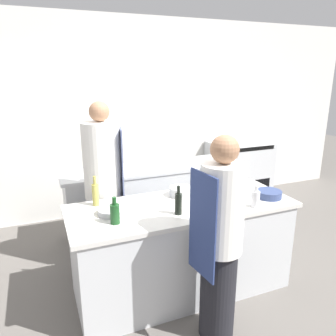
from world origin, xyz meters
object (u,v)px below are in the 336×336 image
object	(u,v)px
oven_range	(238,172)
bottle_cooking_oil	(239,187)
bottle_olive_oil	(255,198)
bottle_sauce	(115,213)
chef_at_stove	(104,190)
bowl_ceramic_blue	(269,194)
bowl_prep_small	(112,211)
chef_at_prep_near	(220,242)
bottle_vinegar	(178,203)
bottle_wine	(95,194)
bowl_mixing_large	(181,191)

from	to	relation	value
oven_range	bottle_cooking_oil	distance (m)	2.20
bottle_olive_oil	bottle_sauce	xyz separation A→B (m)	(-1.24, 0.14, 0.01)
chef_at_stove	bowl_ceramic_blue	world-z (taller)	chef_at_stove
bowl_prep_small	bowl_ceramic_blue	distance (m)	1.49
chef_at_prep_near	bottle_cooking_oil	size ratio (longest dim) A/B	7.37
bottle_cooking_oil	bottle_vinegar	bearing A→B (deg)	-166.92
bottle_sauce	bottle_vinegar	bearing A→B (deg)	-3.00
bottle_wine	bowl_mixing_large	size ratio (longest dim) A/B	1.28
bottle_vinegar	bowl_prep_small	size ratio (longest dim) A/B	1.03
bottle_wine	bottle_sauce	distance (m)	0.43
bottle_sauce	bowl_mixing_large	bearing A→B (deg)	25.93
bottle_olive_oil	bottle_cooking_oil	distance (m)	0.28
bottle_vinegar	bottle_cooking_oil	xyz separation A→B (m)	(0.71, 0.17, -0.01)
bottle_wine	bottle_sauce	xyz separation A→B (m)	(0.07, -0.43, -0.02)
oven_range	bottle_sauce	xyz separation A→B (m)	(-2.47, -1.90, 0.49)
oven_range	bowl_prep_small	size ratio (longest dim) A/B	3.97
bowl_mixing_large	bottle_cooking_oil	bearing A→B (deg)	-22.76
bottle_vinegar	chef_at_prep_near	bearing A→B (deg)	-72.37
bottle_sauce	bowl_ceramic_blue	world-z (taller)	bottle_sauce
bottle_wine	bowl_prep_small	bearing A→B (deg)	-68.48
chef_at_stove	bottle_olive_oil	size ratio (longest dim) A/B	8.89
bottle_sauce	chef_at_stove	bearing A→B (deg)	84.82
bottle_wine	bottle_cooking_oil	size ratio (longest dim) A/B	1.25
chef_at_stove	bottle_olive_oil	distance (m)	1.49
chef_at_prep_near	bowl_mixing_large	bearing A→B (deg)	-10.72
oven_range	chef_at_prep_near	xyz separation A→B (m)	(-1.79, -2.38, 0.34)
bowl_ceramic_blue	bottle_olive_oil	bearing A→B (deg)	-152.25
bottle_cooking_oil	bowl_prep_small	world-z (taller)	bottle_cooking_oil
chef_at_prep_near	bottle_wine	xyz separation A→B (m)	(-0.75, 0.90, 0.17)
oven_range	bottle_wine	world-z (taller)	bottle_wine
bottle_olive_oil	bottle_sauce	size ratio (longest dim) A/B	0.90
oven_range	bottle_wine	xyz separation A→B (m)	(-2.54, -1.48, 0.51)
chef_at_stove	bottle_sauce	size ratio (longest dim) A/B	8.03
bottle_olive_oil	bowl_prep_small	xyz separation A→B (m)	(-1.22, 0.33, -0.05)
bottle_sauce	bowl_prep_small	size ratio (longest dim) A/B	0.90
bottle_sauce	bottle_cooking_oil	bearing A→B (deg)	6.27
bottle_sauce	bowl_mixing_large	size ratio (longest dim) A/B	1.03
chef_at_stove	bottle_cooking_oil	xyz separation A→B (m)	(1.18, -0.64, 0.08)
bottle_cooking_oil	bottle_sauce	distance (m)	1.26
bottle_sauce	bottle_wine	bearing A→B (deg)	99.85
chef_at_prep_near	bottle_vinegar	size ratio (longest dim) A/B	6.47
bottle_sauce	bottle_olive_oil	bearing A→B (deg)	-6.66
bottle_vinegar	bowl_prep_small	bearing A→B (deg)	157.38
bottle_cooking_oil	bottle_sauce	world-z (taller)	same
chef_at_prep_near	bottle_sauce	bearing A→B (deg)	47.81
chef_at_prep_near	bowl_prep_small	world-z (taller)	chef_at_prep_near
bowl_ceramic_blue	chef_at_stove	bearing A→B (deg)	151.18
oven_range	bowl_prep_small	world-z (taller)	oven_range
bottle_cooking_oil	bowl_prep_small	size ratio (longest dim) A/B	0.90
bottle_olive_oil	bowl_ceramic_blue	bearing A→B (deg)	27.75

